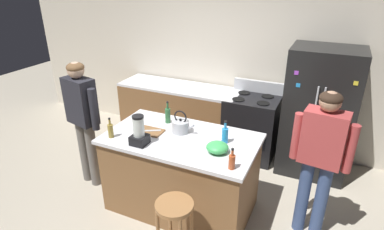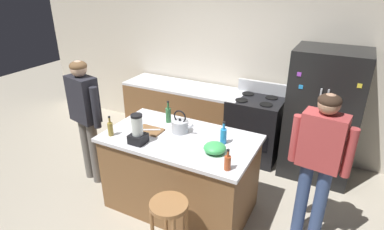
{
  "view_description": "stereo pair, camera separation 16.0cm",
  "coord_description": "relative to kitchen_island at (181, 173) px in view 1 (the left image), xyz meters",
  "views": [
    {
      "loc": [
        1.42,
        -2.79,
        2.64
      ],
      "look_at": [
        0.0,
        0.3,
        1.1
      ],
      "focal_mm": 29.66,
      "sensor_mm": 36.0,
      "label": 1
    },
    {
      "loc": [
        1.56,
        -2.72,
        2.64
      ],
      "look_at": [
        0.0,
        0.3,
        1.1
      ],
      "focal_mm": 29.66,
      "sensor_mm": 36.0,
      "label": 2
    }
  ],
  "objects": [
    {
      "name": "person_by_island_left",
      "position": [
        -1.35,
        -0.06,
        0.54
      ],
      "size": [
        0.6,
        0.3,
        1.68
      ],
      "color": "#66605B",
      "rests_on": "ground_plane"
    },
    {
      "name": "refrigerator",
      "position": [
        1.34,
        1.5,
        0.41
      ],
      "size": [
        0.9,
        0.73,
        1.78
      ],
      "color": "black",
      "rests_on": "ground_plane"
    },
    {
      "name": "cutting_board",
      "position": [
        -0.38,
        -0.03,
        0.48
      ],
      "size": [
        0.3,
        0.2,
        0.02
      ],
      "primitive_type": "cube",
      "color": "brown",
      "rests_on": "kitchen_island"
    },
    {
      "name": "chef_knife",
      "position": [
        -0.36,
        -0.03,
        0.5
      ],
      "size": [
        0.21,
        0.13,
        0.01
      ],
      "primitive_type": "cube",
      "rotation": [
        0.0,
        0.0,
        0.5
      ],
      "color": "#B7BABF",
      "rests_on": "cutting_board"
    },
    {
      "name": "bottle_cooking_sauce",
      "position": [
        0.71,
        -0.35,
        0.55
      ],
      "size": [
        0.06,
        0.06,
        0.22
      ],
      "color": "#B24C26",
      "rests_on": "kitchen_island"
    },
    {
      "name": "person_by_sink_right",
      "position": [
        1.45,
        0.2,
        0.53
      ],
      "size": [
        0.6,
        0.27,
        1.65
      ],
      "color": "#384C7A",
      "rests_on": "ground_plane"
    },
    {
      "name": "ground_plane",
      "position": [
        0.0,
        0.0,
        -0.48
      ],
      "size": [
        14.0,
        14.0,
        0.0
      ],
      "primitive_type": "plane",
      "color": "#B2A893"
    },
    {
      "name": "tea_kettle",
      "position": [
        -0.06,
        0.12,
        0.55
      ],
      "size": [
        0.28,
        0.2,
        0.27
      ],
      "color": "#B7BABF",
      "rests_on": "kitchen_island"
    },
    {
      "name": "bar_stool",
      "position": [
        0.31,
        -0.77,
        0.07
      ],
      "size": [
        0.36,
        0.36,
        0.72
      ],
      "color": "#9E6B3D",
      "rests_on": "ground_plane"
    },
    {
      "name": "back_wall",
      "position": [
        0.0,
        1.95,
        0.87
      ],
      "size": [
        8.0,
        0.1,
        2.7
      ],
      "primitive_type": "cube",
      "color": "beige",
      "rests_on": "ground_plane"
    },
    {
      "name": "bottle_olive_oil",
      "position": [
        -0.31,
        0.28,
        0.58
      ],
      "size": [
        0.07,
        0.07,
        0.28
      ],
      "color": "#2D6638",
      "rests_on": "kitchen_island"
    },
    {
      "name": "bottle_soda",
      "position": [
        0.48,
        0.09,
        0.57
      ],
      "size": [
        0.07,
        0.07,
        0.26
      ],
      "color": "#268CD8",
      "rests_on": "kitchen_island"
    },
    {
      "name": "bottle_vinegar",
      "position": [
        -0.71,
        -0.32,
        0.56
      ],
      "size": [
        0.06,
        0.06,
        0.24
      ],
      "color": "olive",
      "rests_on": "kitchen_island"
    },
    {
      "name": "kitchen_island",
      "position": [
        0.0,
        0.0,
        0.0
      ],
      "size": [
        1.71,
        0.97,
        0.95
      ],
      "color": "brown",
      "rests_on": "ground_plane"
    },
    {
      "name": "mixing_bowl",
      "position": [
        0.48,
        -0.13,
        0.53
      ],
      "size": [
        0.23,
        0.23,
        0.1
      ],
      "primitive_type": "ellipsoid",
      "color": "#3FB259",
      "rests_on": "kitchen_island"
    },
    {
      "name": "stove_range",
      "position": [
        0.43,
        1.52,
        0.01
      ],
      "size": [
        0.76,
        0.65,
        1.13
      ],
      "color": "black",
      "rests_on": "ground_plane"
    },
    {
      "name": "blender_appliance",
      "position": [
        -0.33,
        -0.32,
        0.61
      ],
      "size": [
        0.17,
        0.17,
        0.33
      ],
      "color": "black",
      "rests_on": "kitchen_island"
    },
    {
      "name": "back_counter_run",
      "position": [
        -0.8,
        1.55,
        -0.0
      ],
      "size": [
        2.0,
        0.64,
        0.95
      ],
      "color": "brown",
      "rests_on": "ground_plane"
    }
  ]
}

